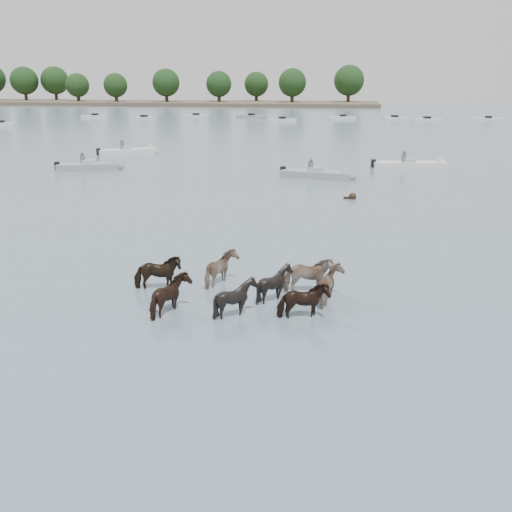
# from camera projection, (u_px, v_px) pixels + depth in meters

# --- Properties ---
(ground) EXTENTS (400.00, 400.00, 0.00)m
(ground) POSITION_uv_depth(u_px,v_px,m) (221.00, 297.00, 16.90)
(ground) COLOR slate
(ground) RESTS_ON ground
(shoreline) EXTENTS (160.00, 30.00, 1.00)m
(shoreline) POSITION_uv_depth(u_px,v_px,m) (111.00, 103.00, 169.29)
(shoreline) COLOR #4C4233
(shoreline) RESTS_ON ground
(pony_herd) EXTENTS (6.95, 3.92, 1.29)m
(pony_herd) POSITION_uv_depth(u_px,v_px,m) (249.00, 286.00, 16.46)
(pony_herd) COLOR black
(pony_herd) RESTS_ON ground
(swimming_pony) EXTENTS (0.72, 0.44, 0.44)m
(swimming_pony) POSITION_uv_depth(u_px,v_px,m) (352.00, 197.00, 31.16)
(swimming_pony) COLOR black
(swimming_pony) RESTS_ON ground
(motorboat_a) EXTENTS (5.14, 3.19, 1.92)m
(motorboat_a) POSITION_uv_depth(u_px,v_px,m) (98.00, 166.00, 41.69)
(motorboat_a) COLOR gray
(motorboat_a) RESTS_ON ground
(motorboat_b) EXTENTS (5.50, 2.52, 1.92)m
(motorboat_b) POSITION_uv_depth(u_px,v_px,m) (327.00, 175.00, 37.86)
(motorboat_b) COLOR gray
(motorboat_b) RESTS_ON ground
(motorboat_c) EXTENTS (6.12, 2.50, 1.92)m
(motorboat_c) POSITION_uv_depth(u_px,v_px,m) (419.00, 165.00, 42.48)
(motorboat_c) COLOR silver
(motorboat_c) RESTS_ON ground
(motorboat_f) EXTENTS (5.48, 4.31, 1.92)m
(motorboat_f) POSITION_uv_depth(u_px,v_px,m) (135.00, 151.00, 50.89)
(motorboat_f) COLOR silver
(motorboat_f) RESTS_ON ground
(distant_flotilla) EXTENTS (102.40, 29.08, 0.93)m
(distant_flotilla) POSITION_uv_depth(u_px,v_px,m) (340.00, 120.00, 94.80)
(distant_flotilla) COLOR silver
(distant_flotilla) RESTS_ON ground
(treeline) EXTENTS (150.63, 22.75, 12.18)m
(treeline) POSITION_uv_depth(u_px,v_px,m) (87.00, 81.00, 168.77)
(treeline) COLOR #382619
(treeline) RESTS_ON ground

